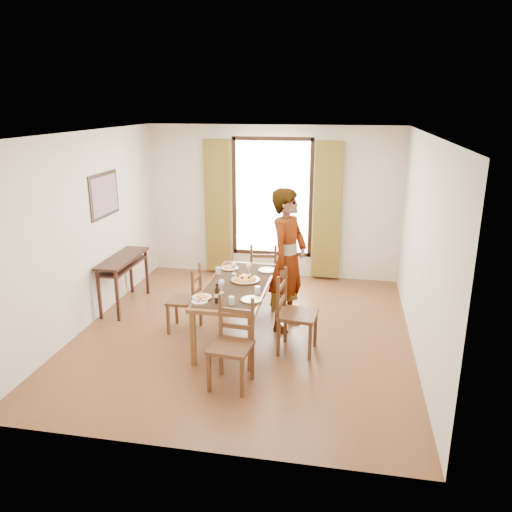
% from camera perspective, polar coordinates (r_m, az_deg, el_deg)
% --- Properties ---
extents(ground, '(5.00, 5.00, 0.00)m').
position_cam_1_polar(ground, '(7.03, -1.32, -8.70)').
color(ground, '#4C2B17').
rests_on(ground, ground).
extents(room_shell, '(4.60, 5.10, 2.74)m').
position_cam_1_polar(room_shell, '(6.63, -1.22, 3.87)').
color(room_shell, silver).
rests_on(room_shell, ground).
extents(console_table, '(0.38, 1.20, 0.80)m').
position_cam_1_polar(console_table, '(7.93, -14.96, -0.91)').
color(console_table, black).
rests_on(console_table, ground).
extents(dining_table, '(0.82, 1.91, 0.76)m').
position_cam_1_polar(dining_table, '(6.67, -2.11, -3.71)').
color(dining_table, brown).
rests_on(dining_table, ground).
extents(chair_west, '(0.42, 0.42, 0.94)m').
position_cam_1_polar(chair_west, '(6.99, -7.95, -5.10)').
color(chair_west, '#582E1D').
rests_on(chair_west, ground).
extents(chair_north, '(0.48, 0.48, 0.98)m').
position_cam_1_polar(chair_north, '(7.93, 0.90, -2.06)').
color(chair_north, '#582E1D').
rests_on(chair_north, ground).
extents(chair_south, '(0.49, 0.49, 1.01)m').
position_cam_1_polar(chair_south, '(5.64, -2.77, -10.27)').
color(chair_south, '#582E1D').
rests_on(chair_south, ground).
extents(chair_east, '(0.51, 0.51, 1.06)m').
position_cam_1_polar(chair_east, '(6.36, 4.44, -6.75)').
color(chair_east, '#582E1D').
rests_on(chair_east, ground).
extents(man, '(1.03, 0.94, 1.99)m').
position_cam_1_polar(man, '(6.85, 3.67, -0.48)').
color(man, '#909398').
rests_on(man, ground).
extents(plate_sw, '(0.27, 0.27, 0.05)m').
position_cam_1_polar(plate_sw, '(6.19, -6.19, -4.57)').
color(plate_sw, silver).
rests_on(plate_sw, dining_table).
extents(plate_se, '(0.27, 0.27, 0.05)m').
position_cam_1_polar(plate_se, '(6.08, -0.53, -4.87)').
color(plate_se, silver).
rests_on(plate_se, dining_table).
extents(plate_nw, '(0.27, 0.27, 0.05)m').
position_cam_1_polar(plate_nw, '(7.22, -3.05, -1.28)').
color(plate_nw, silver).
rests_on(plate_nw, dining_table).
extents(plate_ne, '(0.27, 0.27, 0.05)m').
position_cam_1_polar(plate_ne, '(7.13, 1.33, -1.50)').
color(plate_ne, silver).
rests_on(plate_ne, dining_table).
extents(pasta_platter, '(0.40, 0.40, 0.10)m').
position_cam_1_polar(pasta_platter, '(6.73, -1.27, -2.47)').
color(pasta_platter, '#B85717').
rests_on(pasta_platter, dining_table).
extents(caprese_plate, '(0.20, 0.20, 0.04)m').
position_cam_1_polar(caprese_plate, '(6.08, -6.46, -5.08)').
color(caprese_plate, silver).
rests_on(caprese_plate, dining_table).
extents(wine_glass_a, '(0.08, 0.08, 0.18)m').
position_cam_1_polar(wine_glass_a, '(6.31, -3.97, -3.44)').
color(wine_glass_a, white).
rests_on(wine_glass_a, dining_table).
extents(wine_glass_b, '(0.08, 0.08, 0.18)m').
position_cam_1_polar(wine_glass_b, '(6.95, -0.79, -1.45)').
color(wine_glass_b, white).
rests_on(wine_glass_b, dining_table).
extents(wine_glass_c, '(0.08, 0.08, 0.18)m').
position_cam_1_polar(wine_glass_c, '(6.99, -2.55, -1.36)').
color(wine_glass_c, white).
rests_on(wine_glass_c, dining_table).
extents(tumbler_a, '(0.07, 0.07, 0.10)m').
position_cam_1_polar(tumbler_a, '(6.28, 0.18, -3.93)').
color(tumbler_a, silver).
rests_on(tumbler_a, dining_table).
extents(tumbler_b, '(0.07, 0.07, 0.10)m').
position_cam_1_polar(tumbler_b, '(7.01, -4.35, -1.69)').
color(tumbler_b, silver).
rests_on(tumbler_b, dining_table).
extents(tumbler_c, '(0.07, 0.07, 0.10)m').
position_cam_1_polar(tumbler_c, '(5.97, -2.81, -5.11)').
color(tumbler_c, silver).
rests_on(tumbler_c, dining_table).
extents(wine_bottle, '(0.07, 0.07, 0.25)m').
position_cam_1_polar(wine_bottle, '(6.00, -4.47, -4.25)').
color(wine_bottle, black).
rests_on(wine_bottle, dining_table).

